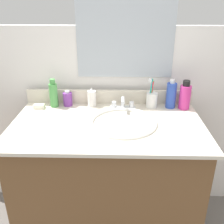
# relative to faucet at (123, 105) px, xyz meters

# --- Properties ---
(vanity_cabinet) EXTENTS (1.03, 0.57, 0.79)m
(vanity_cabinet) POSITION_rel_faucet_xyz_m (-0.09, -0.20, -0.44)
(vanity_cabinet) COLOR brown
(vanity_cabinet) RESTS_ON ground_plane
(countertop) EXTENTS (1.08, 0.62, 0.02)m
(countertop) POSITION_rel_faucet_xyz_m (-0.09, -0.20, -0.04)
(countertop) COLOR beige
(countertop) RESTS_ON vanity_cabinet
(backsplash) EXTENTS (1.08, 0.02, 0.09)m
(backsplash) POSITION_rel_faucet_xyz_m (-0.09, 0.10, 0.02)
(backsplash) COLOR beige
(backsplash) RESTS_ON countertop
(back_wall) EXTENTS (2.18, 0.04, 1.30)m
(back_wall) POSITION_rel_faucet_xyz_m (-0.09, 0.16, -0.19)
(back_wall) COLOR white
(back_wall) RESTS_ON ground_plane
(mirror_panel) EXTENTS (0.60, 0.01, 0.56)m
(mirror_panel) POSITION_rel_faucet_xyz_m (0.01, 0.14, 0.42)
(mirror_panel) COLOR #B2BCC6
(sink_basin) EXTENTS (0.38, 0.38, 0.11)m
(sink_basin) POSITION_rel_faucet_xyz_m (0.00, -0.19, -0.06)
(sink_basin) COLOR white
(sink_basin) RESTS_ON countertop
(faucet) EXTENTS (0.16, 0.10, 0.08)m
(faucet) POSITION_rel_faucet_xyz_m (0.00, 0.00, 0.00)
(faucet) COLOR silver
(faucet) RESTS_ON countertop
(bottle_toner_green) EXTENTS (0.05, 0.05, 0.18)m
(bottle_toner_green) POSITION_rel_faucet_xyz_m (-0.44, 0.04, 0.05)
(bottle_toner_green) COLOR #4C9E4C
(bottle_toner_green) RESTS_ON countertop
(bottle_lotion_white) EXTENTS (0.05, 0.05, 0.12)m
(bottle_lotion_white) POSITION_rel_faucet_xyz_m (-0.20, 0.05, 0.03)
(bottle_lotion_white) COLOR white
(bottle_lotion_white) RESTS_ON countertop
(bottle_cream_purple) EXTENTS (0.06, 0.06, 0.10)m
(bottle_cream_purple) POSITION_rel_faucet_xyz_m (-0.35, 0.05, 0.02)
(bottle_cream_purple) COLOR #7A3899
(bottle_cream_purple) RESTS_ON countertop
(bottle_shampoo_blue) EXTENTS (0.06, 0.06, 0.18)m
(bottle_shampoo_blue) POSITION_rel_faucet_xyz_m (0.30, 0.04, 0.05)
(bottle_shampoo_blue) COLOR #2D4CB2
(bottle_shampoo_blue) RESTS_ON countertop
(bottle_soap_pink) EXTENTS (0.07, 0.07, 0.18)m
(bottle_soap_pink) POSITION_rel_faucet_xyz_m (0.38, 0.02, 0.05)
(bottle_soap_pink) COLOR #D8338C
(bottle_soap_pink) RESTS_ON countertop
(cup_white_ceramic) EXTENTS (0.07, 0.08, 0.19)m
(cup_white_ceramic) POSITION_rel_faucet_xyz_m (0.18, 0.04, 0.03)
(cup_white_ceramic) COLOR white
(cup_white_ceramic) RESTS_ON countertop
(soap_bar) EXTENTS (0.06, 0.04, 0.02)m
(soap_bar) POSITION_rel_faucet_xyz_m (-0.53, 0.00, -0.02)
(soap_bar) COLOR white
(soap_bar) RESTS_ON countertop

